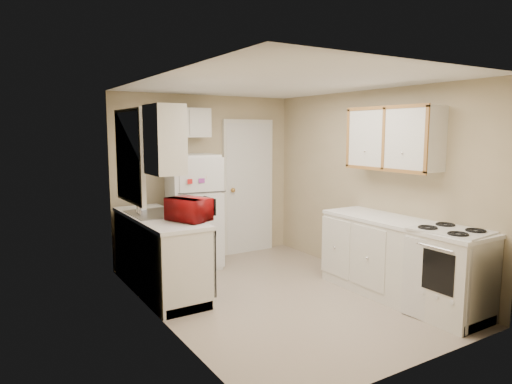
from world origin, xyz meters
TOP-DOWN VIEW (x-y plane):
  - floor at (0.00, 0.00)m, footprint 3.80×3.80m
  - ceiling at (0.00, 0.00)m, footprint 3.80×3.80m
  - wall_left at (-1.40, 0.00)m, footprint 3.80×3.80m
  - wall_right at (1.40, 0.00)m, footprint 3.80×3.80m
  - wall_back at (0.00, 1.90)m, footprint 2.80×2.80m
  - wall_front at (0.00, -1.90)m, footprint 2.80×2.80m
  - left_counter at (-1.10, 0.90)m, footprint 0.60×1.80m
  - dishwasher at (-0.81, 0.30)m, footprint 0.03×0.58m
  - sink at (-1.10, 1.05)m, footprint 0.54×0.74m
  - microwave at (-0.91, 0.43)m, footprint 0.53×0.42m
  - soap_bottle at (-1.15, 1.37)m, footprint 0.12×0.12m
  - window_blinds at (-1.36, 1.05)m, footprint 0.10×0.98m
  - upper_cabinet_left at (-1.25, 0.22)m, footprint 0.30×0.45m
  - refrigerator at (-0.37, 1.57)m, footprint 0.73×0.71m
  - cabinet_over_fridge at (-0.40, 1.75)m, footprint 0.70×0.30m
  - interior_door at (0.70, 1.86)m, footprint 0.86×0.06m
  - right_counter at (1.10, -0.80)m, footprint 0.60×2.00m
  - stove at (1.10, -1.42)m, footprint 0.63×0.75m
  - upper_cabinet_right at (1.25, -0.50)m, footprint 0.30×1.20m

SIDE VIEW (x-z plane):
  - floor at x=0.00m, z-range 0.00..0.00m
  - stove at x=1.10m, z-range 0.00..0.84m
  - left_counter at x=-1.10m, z-range 0.00..0.90m
  - right_counter at x=1.10m, z-range 0.00..0.90m
  - dishwasher at x=-0.81m, z-range 0.13..0.85m
  - refrigerator at x=-0.37m, z-range 0.00..1.57m
  - sink at x=-1.10m, z-range 0.78..0.94m
  - soap_bottle at x=-1.15m, z-range 0.90..1.10m
  - interior_door at x=0.70m, z-range -0.02..2.06m
  - microwave at x=-0.91m, z-range 0.90..1.20m
  - wall_left at x=-1.40m, z-range 1.20..1.20m
  - wall_right at x=1.40m, z-range 1.20..1.20m
  - wall_back at x=0.00m, z-range 1.20..1.20m
  - wall_front at x=0.00m, z-range 1.20..1.20m
  - window_blinds at x=-1.36m, z-range 1.06..2.14m
  - upper_cabinet_left at x=-1.25m, z-range 1.45..2.15m
  - upper_cabinet_right at x=1.25m, z-range 1.45..2.15m
  - cabinet_over_fridge at x=-0.40m, z-range 1.80..2.20m
  - ceiling at x=0.00m, z-range 2.40..2.40m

